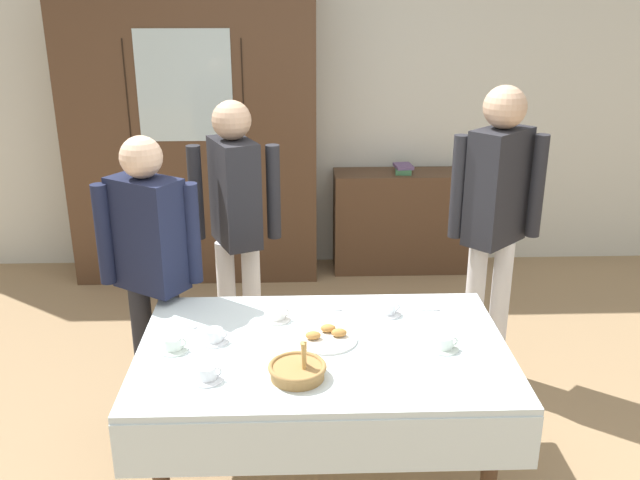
# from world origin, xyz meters

# --- Properties ---
(ground_plane) EXTENTS (12.00, 12.00, 0.00)m
(ground_plane) POSITION_xyz_m (0.00, 0.00, 0.00)
(ground_plane) COLOR #997A56
(ground_plane) RESTS_ON ground
(back_wall) EXTENTS (6.40, 0.10, 2.70)m
(back_wall) POSITION_xyz_m (0.00, 2.65, 1.35)
(back_wall) COLOR silver
(back_wall) RESTS_ON ground
(dining_table) EXTENTS (1.63, 1.05, 0.72)m
(dining_table) POSITION_xyz_m (0.00, -0.24, 0.63)
(dining_table) COLOR #4C3321
(dining_table) RESTS_ON ground
(wall_cabinet) EXTENTS (1.88, 0.46, 2.20)m
(wall_cabinet) POSITION_xyz_m (-0.90, 2.35, 1.10)
(wall_cabinet) COLOR #4C3321
(wall_cabinet) RESTS_ON ground
(bookshelf_low) EXTENTS (1.09, 0.35, 0.82)m
(bookshelf_low) POSITION_xyz_m (0.73, 2.41, 0.41)
(bookshelf_low) COLOR #4C3321
(bookshelf_low) RESTS_ON ground
(book_stack) EXTENTS (0.15, 0.22, 0.06)m
(book_stack) POSITION_xyz_m (0.73, 2.41, 0.85)
(book_stack) COLOR #3D754C
(book_stack) RESTS_ON bookshelf_low
(tea_cup_near_right) EXTENTS (0.13, 0.13, 0.06)m
(tea_cup_near_right) POSITION_xyz_m (-0.48, -0.47, 0.75)
(tea_cup_near_right) COLOR white
(tea_cup_near_right) RESTS_ON dining_table
(tea_cup_mid_right) EXTENTS (0.13, 0.13, 0.06)m
(tea_cup_mid_right) POSITION_xyz_m (-0.48, -0.15, 0.75)
(tea_cup_mid_right) COLOR white
(tea_cup_mid_right) RESTS_ON dining_table
(tea_cup_near_left) EXTENTS (0.13, 0.13, 0.06)m
(tea_cup_near_left) POSITION_xyz_m (-0.66, -0.22, 0.75)
(tea_cup_near_left) COLOR silver
(tea_cup_near_left) RESTS_ON dining_table
(tea_cup_far_right) EXTENTS (0.13, 0.13, 0.06)m
(tea_cup_far_right) POSITION_xyz_m (0.33, 0.09, 0.75)
(tea_cup_far_right) COLOR white
(tea_cup_far_right) RESTS_ON dining_table
(tea_cup_front_edge) EXTENTS (0.13, 0.13, 0.06)m
(tea_cup_front_edge) POSITION_xyz_m (0.53, -0.25, 0.75)
(tea_cup_front_edge) COLOR silver
(tea_cup_front_edge) RESTS_ON dining_table
(tea_cup_back_edge) EXTENTS (0.13, 0.13, 0.06)m
(tea_cup_back_edge) POSITION_xyz_m (-0.21, 0.05, 0.75)
(tea_cup_back_edge) COLOR white
(tea_cup_back_edge) RESTS_ON dining_table
(bread_basket) EXTENTS (0.24, 0.24, 0.16)m
(bread_basket) POSITION_xyz_m (-0.11, -0.46, 0.76)
(bread_basket) COLOR #9E7542
(bread_basket) RESTS_ON dining_table
(pastry_plate) EXTENTS (0.28, 0.28, 0.05)m
(pastry_plate) POSITION_xyz_m (0.02, -0.15, 0.74)
(pastry_plate) COLOR white
(pastry_plate) RESTS_ON dining_table
(spoon_front_edge) EXTENTS (0.12, 0.02, 0.01)m
(spoon_front_edge) POSITION_xyz_m (0.55, 0.13, 0.73)
(spoon_front_edge) COLOR silver
(spoon_front_edge) RESTS_ON dining_table
(spoon_far_left) EXTENTS (0.12, 0.02, 0.01)m
(spoon_far_left) POSITION_xyz_m (-0.62, -0.01, 0.73)
(spoon_far_left) COLOR silver
(spoon_far_left) RESTS_ON dining_table
(spoon_near_left) EXTENTS (0.12, 0.02, 0.01)m
(spoon_near_left) POSITION_xyz_m (0.07, 0.15, 0.73)
(spoon_near_left) COLOR silver
(spoon_near_left) RESTS_ON dining_table
(person_by_cabinet) EXTENTS (0.52, 0.37, 1.55)m
(person_by_cabinet) POSITION_xyz_m (-0.85, 0.37, 0.94)
(person_by_cabinet) COLOR #232328
(person_by_cabinet) RESTS_ON ground
(person_beside_shelf) EXTENTS (0.52, 0.41, 1.63)m
(person_beside_shelf) POSITION_xyz_m (-0.46, 0.89, 0.99)
(person_beside_shelf) COLOR silver
(person_beside_shelf) RESTS_ON ground
(person_behind_table_right) EXTENTS (0.52, 0.39, 1.73)m
(person_behind_table_right) POSITION_xyz_m (1.00, 0.73, 1.06)
(person_behind_table_right) COLOR silver
(person_behind_table_right) RESTS_ON ground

